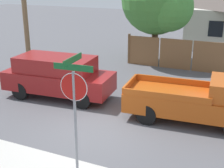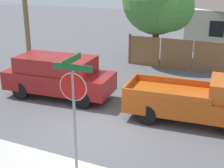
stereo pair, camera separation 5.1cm
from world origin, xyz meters
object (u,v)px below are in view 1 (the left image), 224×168
(red_suv, at_px, (58,76))
(stop_sign, at_px, (75,102))
(orange_pickup, at_px, (200,100))
(oak_tree, at_px, (159,1))

(red_suv, height_order, stop_sign, stop_sign)
(red_suv, height_order, orange_pickup, red_suv)
(orange_pickup, bearing_deg, stop_sign, -117.27)
(orange_pickup, relative_size, stop_sign, 1.46)
(red_suv, distance_m, stop_sign, 6.75)
(orange_pickup, bearing_deg, red_suv, 175.39)
(red_suv, relative_size, stop_sign, 1.42)
(oak_tree, relative_size, orange_pickup, 1.18)
(red_suv, xyz_separation_m, stop_sign, (4.04, -5.23, 1.38))
(red_suv, xyz_separation_m, orange_pickup, (6.21, 0.02, -0.17))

